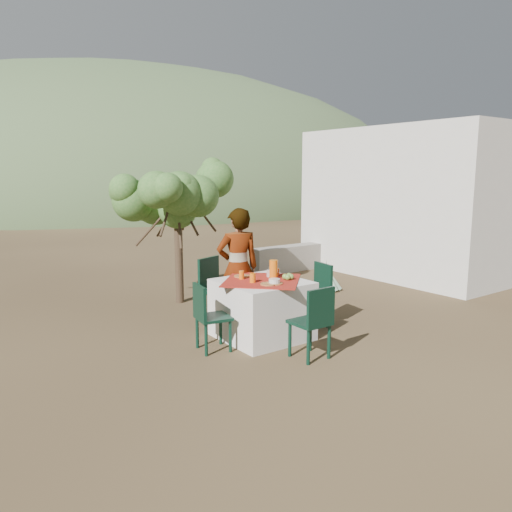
{
  "coord_description": "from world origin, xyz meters",
  "views": [
    {
      "loc": [
        -3.6,
        -4.78,
        2.12
      ],
      "look_at": [
        0.31,
        0.6,
        1.0
      ],
      "focal_mm": 35.0,
      "sensor_mm": 36.0,
      "label": 1
    }
  ],
  "objects_px": {
    "chair_left": "(208,314)",
    "juice_pitcher": "(274,269)",
    "guesthouse": "(423,201)",
    "table": "(262,309)",
    "person": "(238,267)",
    "agave": "(326,279)",
    "chair_right": "(316,291)",
    "chair_near": "(314,319)",
    "shrub_tree": "(179,204)",
    "chair_far": "(215,286)"
  },
  "relations": [
    {
      "from": "chair_left",
      "to": "juice_pitcher",
      "type": "distance_m",
      "value": 1.09
    },
    {
      "from": "chair_left",
      "to": "guesthouse",
      "type": "xyz_separation_m",
      "value": [
        6.31,
        1.62,
        1.05
      ]
    },
    {
      "from": "table",
      "to": "person",
      "type": "bearing_deg",
      "value": 85.52
    },
    {
      "from": "person",
      "to": "agave",
      "type": "bearing_deg",
      "value": -145.54
    },
    {
      "from": "person",
      "to": "table",
      "type": "bearing_deg",
      "value": 101.77
    },
    {
      "from": "chair_right",
      "to": "guesthouse",
      "type": "height_order",
      "value": "guesthouse"
    },
    {
      "from": "chair_near",
      "to": "juice_pitcher",
      "type": "height_order",
      "value": "juice_pitcher"
    },
    {
      "from": "chair_near",
      "to": "shrub_tree",
      "type": "xyz_separation_m",
      "value": [
        0.01,
        3.24,
        1.14
      ]
    },
    {
      "from": "table",
      "to": "agave",
      "type": "height_order",
      "value": "table"
    },
    {
      "from": "table",
      "to": "chair_near",
      "type": "xyz_separation_m",
      "value": [
        0.01,
        -0.97,
        0.09
      ]
    },
    {
      "from": "chair_near",
      "to": "agave",
      "type": "height_order",
      "value": "chair_near"
    },
    {
      "from": "chair_right",
      "to": "person",
      "type": "distance_m",
      "value": 1.14
    },
    {
      "from": "chair_left",
      "to": "guesthouse",
      "type": "distance_m",
      "value": 6.59
    },
    {
      "from": "chair_far",
      "to": "shrub_tree",
      "type": "distance_m",
      "value": 1.69
    },
    {
      "from": "chair_far",
      "to": "chair_near",
      "type": "bearing_deg",
      "value": -105.27
    },
    {
      "from": "guesthouse",
      "to": "chair_near",
      "type": "bearing_deg",
      "value": -154.88
    },
    {
      "from": "chair_left",
      "to": "chair_right",
      "type": "xyz_separation_m",
      "value": [
        1.74,
        -0.01,
        0.03
      ]
    },
    {
      "from": "table",
      "to": "shrub_tree",
      "type": "distance_m",
      "value": 2.59
    },
    {
      "from": "chair_far",
      "to": "chair_near",
      "type": "relative_size",
      "value": 1.07
    },
    {
      "from": "chair_near",
      "to": "juice_pitcher",
      "type": "relative_size",
      "value": 3.57
    },
    {
      "from": "chair_near",
      "to": "chair_left",
      "type": "distance_m",
      "value": 1.26
    },
    {
      "from": "table",
      "to": "guesthouse",
      "type": "relative_size",
      "value": 0.31
    },
    {
      "from": "chair_right",
      "to": "guesthouse",
      "type": "bearing_deg",
      "value": 118.46
    },
    {
      "from": "chair_left",
      "to": "chair_right",
      "type": "relative_size",
      "value": 0.94
    },
    {
      "from": "chair_near",
      "to": "agave",
      "type": "xyz_separation_m",
      "value": [
        2.51,
        2.41,
        -0.26
      ]
    },
    {
      "from": "chair_right",
      "to": "person",
      "type": "xyz_separation_m",
      "value": [
        -0.87,
        0.65,
        0.34
      ]
    },
    {
      "from": "chair_near",
      "to": "person",
      "type": "relative_size",
      "value": 0.52
    },
    {
      "from": "table",
      "to": "agave",
      "type": "relative_size",
      "value": 2.1
    },
    {
      "from": "agave",
      "to": "chair_far",
      "type": "bearing_deg",
      "value": -170.47
    },
    {
      "from": "chair_right",
      "to": "shrub_tree",
      "type": "relative_size",
      "value": 0.43
    },
    {
      "from": "person",
      "to": "juice_pitcher",
      "type": "xyz_separation_m",
      "value": [
        0.13,
        -0.63,
        0.06
      ]
    },
    {
      "from": "agave",
      "to": "juice_pitcher",
      "type": "xyz_separation_m",
      "value": [
        -2.34,
        -1.44,
        0.67
      ]
    },
    {
      "from": "table",
      "to": "person",
      "type": "xyz_separation_m",
      "value": [
        0.05,
        0.62,
        0.44
      ]
    },
    {
      "from": "chair_far",
      "to": "guesthouse",
      "type": "xyz_separation_m",
      "value": [
        5.59,
        0.6,
        0.99
      ]
    },
    {
      "from": "person",
      "to": "guesthouse",
      "type": "bearing_deg",
      "value": -153.61
    },
    {
      "from": "person",
      "to": "guesthouse",
      "type": "height_order",
      "value": "guesthouse"
    },
    {
      "from": "juice_pitcher",
      "to": "chair_near",
      "type": "bearing_deg",
      "value": -99.88
    },
    {
      "from": "chair_right",
      "to": "agave",
      "type": "xyz_separation_m",
      "value": [
        1.61,
        1.47,
        -0.28
      ]
    },
    {
      "from": "agave",
      "to": "guesthouse",
      "type": "distance_m",
      "value": 3.23
    },
    {
      "from": "guesthouse",
      "to": "shrub_tree",
      "type": "bearing_deg",
      "value": 172.95
    },
    {
      "from": "chair_right",
      "to": "juice_pitcher",
      "type": "bearing_deg",
      "value": -83.21
    },
    {
      "from": "chair_far",
      "to": "guesthouse",
      "type": "height_order",
      "value": "guesthouse"
    },
    {
      "from": "chair_near",
      "to": "juice_pitcher",
      "type": "distance_m",
      "value": 1.06
    },
    {
      "from": "chair_left",
      "to": "shrub_tree",
      "type": "distance_m",
      "value": 2.71
    },
    {
      "from": "juice_pitcher",
      "to": "table",
      "type": "bearing_deg",
      "value": 179.24
    },
    {
      "from": "chair_far",
      "to": "juice_pitcher",
      "type": "height_order",
      "value": "juice_pitcher"
    },
    {
      "from": "chair_left",
      "to": "person",
      "type": "bearing_deg",
      "value": -43.6
    },
    {
      "from": "chair_near",
      "to": "shrub_tree",
      "type": "relative_size",
      "value": 0.42
    },
    {
      "from": "shrub_tree",
      "to": "agave",
      "type": "xyz_separation_m",
      "value": [
        2.5,
        -0.83,
        -1.41
      ]
    },
    {
      "from": "chair_far",
      "to": "juice_pitcher",
      "type": "distance_m",
      "value": 1.1
    }
  ]
}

